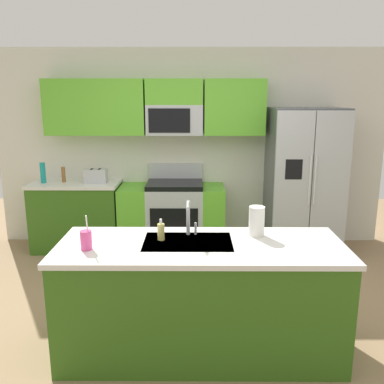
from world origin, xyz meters
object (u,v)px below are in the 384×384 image
at_px(drink_cup_pink, 86,240).
at_px(paper_towel_roll, 257,221).
at_px(pepper_mill, 63,175).
at_px(soap_dispenser, 161,232).
at_px(range_oven, 172,216).
at_px(toaster, 96,176).
at_px(refrigerator, 304,181).
at_px(bottle_teal, 43,173).
at_px(sink_faucet, 189,215).

height_order(drink_cup_pink, paper_towel_roll, drink_cup_pink).
distance_m(pepper_mill, soap_dispenser, 2.63).
xyz_separation_m(range_oven, paper_towel_roll, (0.79, -2.09, 0.58)).
height_order(range_oven, toaster, range_oven).
height_order(refrigerator, drink_cup_pink, refrigerator).
xyz_separation_m(toaster, paper_towel_roll, (1.76, -2.04, 0.03)).
bearing_deg(drink_cup_pink, refrigerator, 46.94).
height_order(bottle_teal, sink_faucet, sink_faucet).
xyz_separation_m(drink_cup_pink, paper_towel_roll, (1.28, 0.32, 0.05)).
relative_size(refrigerator, bottle_teal, 7.05).
xyz_separation_m(refrigerator, paper_towel_roll, (-0.90, -2.02, 0.09)).
bearing_deg(paper_towel_roll, toaster, 130.82).
height_order(pepper_mill, sink_faucet, sink_faucet).
bearing_deg(soap_dispenser, sink_faucet, 25.73).
distance_m(range_oven, pepper_mill, 1.51).
distance_m(range_oven, drink_cup_pink, 2.52).
bearing_deg(soap_dispenser, bottle_teal, 128.11).
bearing_deg(bottle_teal, range_oven, 1.86).
height_order(range_oven, bottle_teal, bottle_teal).
bearing_deg(bottle_teal, toaster, 0.09).
bearing_deg(toaster, bottle_teal, -179.91).
distance_m(range_oven, soap_dispenser, 2.26).
height_order(pepper_mill, drink_cup_pink, drink_cup_pink).
distance_m(refrigerator, sink_faucet, 2.49).
distance_m(range_oven, bottle_teal, 1.75).
bearing_deg(toaster, range_oven, 3.10).
relative_size(refrigerator, sink_faucet, 6.56).
distance_m(range_oven, refrigerator, 1.76).
bearing_deg(range_oven, drink_cup_pink, -101.59).
height_order(drink_cup_pink, soap_dispenser, drink_cup_pink).
distance_m(toaster, paper_towel_roll, 2.70).
relative_size(range_oven, refrigerator, 0.74).
bearing_deg(toaster, paper_towel_roll, -49.18).
height_order(refrigerator, paper_towel_roll, refrigerator).
bearing_deg(drink_cup_pink, paper_towel_roll, 13.86).
relative_size(pepper_mill, bottle_teal, 0.75).
height_order(bottle_teal, soap_dispenser, bottle_teal).
xyz_separation_m(range_oven, pepper_mill, (-1.40, -0.00, 0.56)).
xyz_separation_m(refrigerator, sink_faucet, (-1.44, -2.02, 0.14)).
xyz_separation_m(toaster, sink_faucet, (1.22, -2.04, 0.08)).
height_order(toaster, pepper_mill, pepper_mill).
bearing_deg(range_oven, bottle_teal, -178.14).
bearing_deg(pepper_mill, paper_towel_roll, -43.60).
bearing_deg(sink_faucet, refrigerator, 54.57).
distance_m(refrigerator, paper_towel_roll, 2.21).
bearing_deg(toaster, drink_cup_pink, -78.55).
relative_size(pepper_mill, paper_towel_roll, 0.82).
distance_m(bottle_teal, sink_faucet, 2.79).
bearing_deg(range_oven, toaster, -176.90).
bearing_deg(drink_cup_pink, range_oven, 78.41).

